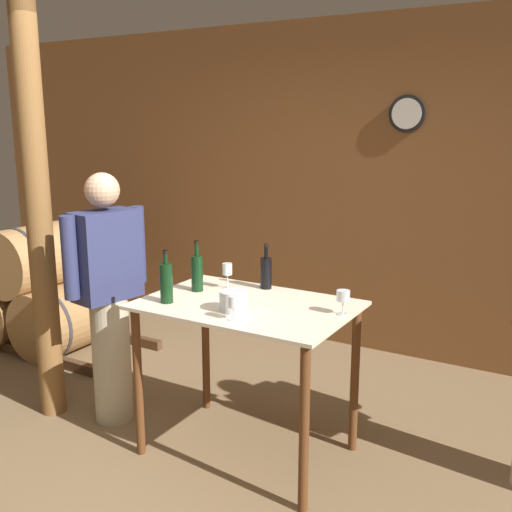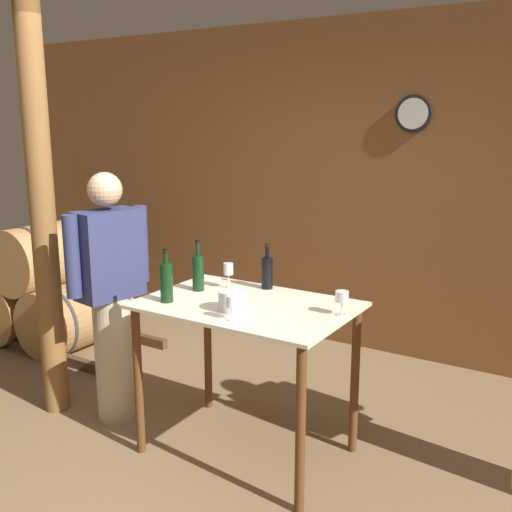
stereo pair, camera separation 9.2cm
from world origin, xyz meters
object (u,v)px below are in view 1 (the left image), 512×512
(wine_bottle_left, at_px, (197,272))
(wine_glass_near_right, at_px, (343,297))
(wine_bottle_far_left, at_px, (166,282))
(ice_bucket, at_px, (233,301))
(wine_glass_near_center, at_px, (234,303))
(wine_glass_near_left, at_px, (227,270))
(person_host, at_px, (108,294))
(wine_bottle_center, at_px, (266,272))
(wooden_post, at_px, (38,211))

(wine_bottle_left, distance_m, wine_glass_near_right, 0.92)
(wine_bottle_far_left, bearing_deg, ice_bucket, 7.85)
(wine_glass_near_center, bearing_deg, wine_glass_near_left, 126.20)
(wine_glass_near_right, bearing_deg, wine_bottle_far_left, -162.11)
(wine_bottle_far_left, relative_size, person_host, 0.19)
(wine_bottle_left, height_order, wine_glass_near_left, wine_bottle_left)
(wine_bottle_center, relative_size, ice_bucket, 1.87)
(wine_bottle_far_left, relative_size, wine_glass_near_left, 1.92)
(wine_glass_near_left, xyz_separation_m, person_host, (-0.69, -0.30, -0.18))
(wine_glass_near_right, bearing_deg, wooden_post, -170.55)
(wine_glass_near_center, bearing_deg, wine_glass_near_right, 39.10)
(wooden_post, height_order, wine_glass_near_left, wooden_post)
(wine_bottle_far_left, relative_size, wine_bottle_left, 0.98)
(wine_bottle_far_left, height_order, ice_bucket, wine_bottle_far_left)
(wine_bottle_far_left, xyz_separation_m, wine_glass_near_left, (0.13, 0.41, -0.01))
(wine_glass_near_center, xyz_separation_m, ice_bucket, (-0.08, 0.12, -0.03))
(ice_bucket, relative_size, person_host, 0.09)
(wine_glass_near_center, xyz_separation_m, wine_glass_near_right, (0.44, 0.36, 0.01))
(wine_glass_near_left, distance_m, wine_glass_near_right, 0.80)
(wine_glass_near_left, bearing_deg, wine_bottle_far_left, -108.13)
(wine_bottle_left, height_order, ice_bucket, wine_bottle_left)
(wine_bottle_center, xyz_separation_m, ice_bucket, (0.07, -0.47, -0.05))
(wine_bottle_left, relative_size, wine_glass_near_left, 1.96)
(person_host, bearing_deg, wine_bottle_far_left, -11.40)
(wine_bottle_center, height_order, wine_glass_near_right, wine_bottle_center)
(wine_glass_near_left, bearing_deg, wooden_post, -158.90)
(wine_bottle_far_left, xyz_separation_m, wine_glass_near_right, (0.93, 0.30, -0.02))
(wine_bottle_left, distance_m, wine_bottle_center, 0.41)
(person_host, bearing_deg, wine_glass_near_right, 7.17)
(wine_glass_near_center, bearing_deg, person_host, 170.45)
(wine_bottle_center, distance_m, person_host, 1.00)
(wooden_post, distance_m, wine_glass_near_left, 1.24)
(wine_bottle_far_left, bearing_deg, wine_glass_near_center, -7.39)
(wine_bottle_far_left, xyz_separation_m, wine_bottle_center, (0.33, 0.53, -0.01))
(wine_bottle_center, relative_size, wine_glass_near_left, 1.79)
(wine_bottle_far_left, xyz_separation_m, wine_glass_near_center, (0.48, -0.06, -0.03))
(wine_bottle_far_left, xyz_separation_m, person_host, (-0.56, 0.11, -0.18))
(wine_glass_near_left, xyz_separation_m, ice_bucket, (0.27, -0.36, -0.06))
(wine_bottle_center, bearing_deg, ice_bucket, -81.73)
(ice_bucket, distance_m, person_host, 0.97)
(wine_bottle_left, xyz_separation_m, wine_bottle_center, (0.33, 0.25, -0.01))
(wine_glass_near_left, height_order, wine_glass_near_right, wine_glass_near_left)
(wine_glass_near_center, bearing_deg, wine_bottle_center, 103.87)
(wooden_post, relative_size, wine_bottle_left, 8.88)
(ice_bucket, bearing_deg, wine_bottle_far_left, -172.15)
(wine_bottle_far_left, height_order, wine_glass_near_left, wine_bottle_far_left)
(wine_bottle_left, relative_size, person_host, 0.19)
(wine_glass_near_left, bearing_deg, person_host, -156.64)
(wooden_post, relative_size, wine_bottle_far_left, 9.08)
(ice_bucket, bearing_deg, wine_glass_near_right, 24.98)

